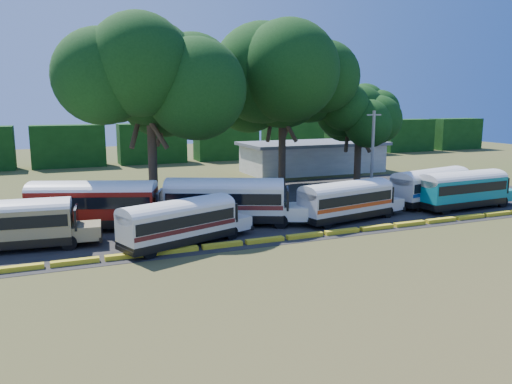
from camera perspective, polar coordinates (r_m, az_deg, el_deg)
name	(u,v)px	position (r m, az deg, el deg)	size (l,w,h in m)	color
ground	(292,244)	(33.33, 4.09, -5.94)	(160.00, 160.00, 0.00)	#364918
asphalt_strip	(242,208)	(44.39, -1.66, -1.79)	(64.00, 24.00, 0.02)	black
curb	(285,238)	(34.15, 3.34, -5.27)	(53.70, 0.45, 0.30)	yellow
terminal_building	(312,157)	(67.33, 6.48, 4.04)	(19.00, 9.00, 4.00)	silver
treeline_backdrop	(152,143)	(78.19, -11.81, 5.47)	(130.00, 4.00, 6.00)	black
bus_beige	(7,222)	(35.01, -26.53, -3.07)	(10.11, 3.41, 3.26)	black
bus_red	(97,202)	(38.22, -17.70, -1.08)	(11.31, 6.34, 3.64)	black
bus_cream_west	(181,220)	(32.68, -8.61, -3.19)	(9.65, 5.37, 3.10)	black
bus_cream_east	(228,198)	(38.00, -3.23, -0.75)	(11.09, 6.94, 3.60)	black
bus_white_red	(348,199)	(39.73, 10.43, -0.76)	(9.97, 4.23, 3.19)	black
bus_white_blue	(432,185)	(47.81, 19.48, 0.78)	(10.45, 4.69, 3.34)	black
bus_teal	(464,187)	(47.10, 22.67, 0.48)	(10.32, 3.07, 3.35)	black
tree_west	(149,73)	(45.14, -12.09, 13.14)	(12.39, 12.39, 16.30)	#332319
tree_center	(283,83)	(54.63, 3.07, 12.30)	(13.06, 13.06, 16.03)	#332319
tree_east	(359,112)	(59.11, 11.73, 8.93)	(8.13, 8.13, 11.15)	#332319
utility_pole	(372,152)	(51.18, 13.17, 4.45)	(1.60, 0.30, 8.43)	gray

